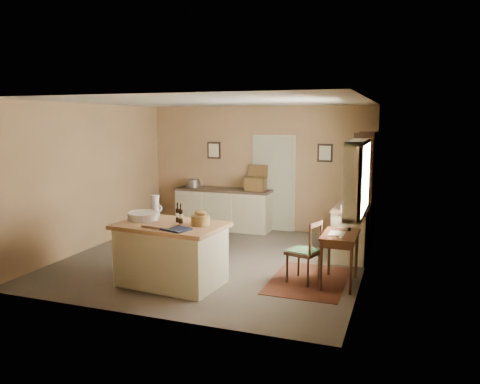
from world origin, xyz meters
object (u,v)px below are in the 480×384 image
object	(u,v)px
writing_desk	(340,241)
right_cabinet	(351,232)
sideboard	(224,207)
work_island	(171,252)
shelving_unit	(367,189)
desk_chair	(303,252)

from	to	relation	value
writing_desk	right_cabinet	bearing A→B (deg)	90.01
sideboard	right_cabinet	xyz separation A→B (m)	(2.90, -1.31, -0.02)
sideboard	writing_desk	distance (m)	3.99
work_island	sideboard	world-z (taller)	work_island
work_island	shelving_unit	bearing A→B (deg)	58.77
sideboard	right_cabinet	size ratio (longest dim) A/B	2.03
writing_desk	shelving_unit	size ratio (longest dim) A/B	0.38
desk_chair	shelving_unit	xyz separation A→B (m)	(0.68, 2.62, 0.62)
right_cabinet	sideboard	bearing A→B (deg)	155.65
work_island	desk_chair	size ratio (longest dim) A/B	1.78
desk_chair	right_cabinet	xyz separation A→B (m)	(0.52, 1.51, -0.00)
right_cabinet	desk_chair	bearing A→B (deg)	-108.97
work_island	writing_desk	distance (m)	2.48
writing_desk	right_cabinet	size ratio (longest dim) A/B	0.77
desk_chair	sideboard	bearing A→B (deg)	146.96
work_island	right_cabinet	world-z (taller)	work_island
desk_chair	work_island	bearing A→B (deg)	-141.35
sideboard	shelving_unit	world-z (taller)	shelving_unit
sideboard	desk_chair	size ratio (longest dim) A/B	2.34
writing_desk	shelving_unit	distance (m)	2.58
work_island	desk_chair	bearing A→B (deg)	27.23
sideboard	desk_chair	world-z (taller)	sideboard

